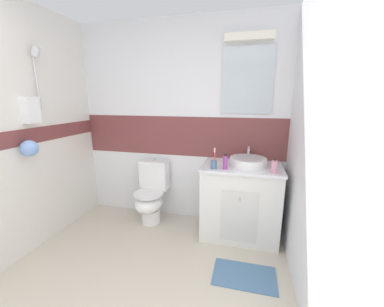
# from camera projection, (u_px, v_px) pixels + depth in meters

# --- Properties ---
(ground_plane) EXTENTS (3.20, 3.48, 0.04)m
(ground_plane) POSITION_uv_depth(u_px,v_px,m) (142.00, 280.00, 2.08)
(ground_plane) COLOR beige
(wall_back_tiled) EXTENTS (3.20, 0.20, 2.50)m
(wall_back_tiled) POSITION_uv_depth(u_px,v_px,m) (182.00, 123.00, 2.96)
(wall_back_tiled) COLOR white
(wall_back_tiled) RESTS_ON ground_plane
(wall_right_plain) EXTENTS (0.10, 3.48, 2.50)m
(wall_right_plain) POSITION_uv_depth(u_px,v_px,m) (328.00, 151.00, 1.47)
(wall_right_plain) COLOR white
(wall_right_plain) RESTS_ON ground_plane
(vanity_cabinet) EXTENTS (0.87, 0.58, 0.85)m
(vanity_cabinet) POSITION_uv_depth(u_px,v_px,m) (240.00, 201.00, 2.66)
(vanity_cabinet) COLOR silver
(vanity_cabinet) RESTS_ON ground_plane
(sink_basin) EXTENTS (0.40, 0.44, 0.18)m
(sink_basin) POSITION_uv_depth(u_px,v_px,m) (248.00, 161.00, 2.54)
(sink_basin) COLOR white
(sink_basin) RESTS_ON vanity_cabinet
(toilet) EXTENTS (0.37, 0.50, 0.80)m
(toilet) POSITION_uv_depth(u_px,v_px,m) (151.00, 195.00, 2.97)
(toilet) COLOR white
(toilet) RESTS_ON ground_plane
(toothbrush_cup) EXTENTS (0.07, 0.07, 0.23)m
(toothbrush_cup) POSITION_uv_depth(u_px,v_px,m) (214.00, 164.00, 2.43)
(toothbrush_cup) COLOR #4C7299
(toothbrush_cup) RESTS_ON vanity_cabinet
(soap_dispenser) EXTENTS (0.06, 0.06, 0.17)m
(soap_dispenser) POSITION_uv_depth(u_px,v_px,m) (274.00, 167.00, 2.29)
(soap_dispenser) COLOR pink
(soap_dispenser) RESTS_ON vanity_cabinet
(deodorant_spray_can) EXTENTS (0.05, 0.05, 0.16)m
(deodorant_spray_can) POSITION_uv_depth(u_px,v_px,m) (225.00, 162.00, 2.41)
(deodorant_spray_can) COLOR #993F99
(deodorant_spray_can) RESTS_ON vanity_cabinet
(bath_mat) EXTENTS (0.56, 0.35, 0.01)m
(bath_mat) POSITION_uv_depth(u_px,v_px,m) (244.00, 276.00, 2.10)
(bath_mat) COLOR #4C7299
(bath_mat) RESTS_ON ground_plane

